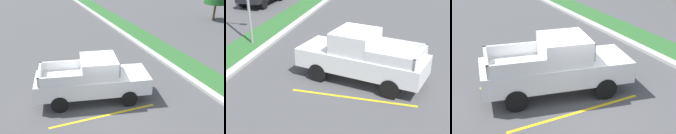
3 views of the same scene
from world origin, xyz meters
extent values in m
plane|color=#4C4C4F|center=(0.00, 0.00, 0.00)|extent=(120.00, 120.00, 0.00)
cube|color=yellow|center=(-2.29, -0.53, 0.00)|extent=(0.12, 4.80, 0.01)
cube|color=yellow|center=(0.81, -0.53, 0.00)|extent=(0.12, 4.80, 0.01)
cube|color=#B2B2AD|center=(0.00, 5.00, 0.07)|extent=(56.00, 0.40, 0.15)
cube|color=#2D662D|center=(0.00, 6.10, 0.03)|extent=(56.00, 1.80, 0.06)
cylinder|color=black|center=(-1.24, 1.17, 0.38)|extent=(0.43, 0.80, 0.76)
cylinder|color=black|center=(0.42, 0.81, 0.38)|extent=(0.43, 0.80, 0.76)
cylinder|color=black|center=(-1.90, -1.86, 0.38)|extent=(0.43, 0.80, 0.76)
cylinder|color=black|center=(-0.24, -2.22, 0.38)|extent=(0.43, 0.80, 0.76)
cube|color=white|center=(-0.74, -0.53, 0.88)|extent=(2.95, 5.48, 0.76)
cube|color=white|center=(-0.68, -0.23, 1.68)|extent=(2.06, 1.93, 0.84)
cube|color=#2D3842|center=(-0.50, 0.57, 1.73)|extent=(1.60, 0.40, 0.63)
cube|color=white|center=(-1.88, -1.77, 1.48)|extent=(0.50, 1.88, 0.44)
cube|color=white|center=(-0.21, -2.12, 1.48)|extent=(0.50, 1.88, 0.44)
cube|color=white|center=(-1.24, -2.82, 1.48)|extent=(1.78, 0.48, 0.44)
cube|color=silver|center=(-0.20, 1.97, 0.64)|extent=(1.80, 0.54, 0.28)
cylinder|color=black|center=(8.76, 10.36, 0.40)|extent=(0.81, 0.28, 0.80)
cylinder|color=black|center=(8.72, 8.66, 0.40)|extent=(0.81, 0.28, 0.80)
camera|label=1|loc=(10.05, -3.87, 6.76)|focal=43.57mm
camera|label=2|loc=(-13.12, -2.96, 6.27)|focal=54.32mm
camera|label=3|loc=(8.60, -5.09, 5.75)|focal=52.28mm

